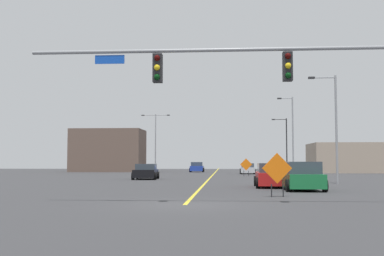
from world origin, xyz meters
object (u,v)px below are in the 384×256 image
street_lamp_mid_right (334,123)px  car_silver_passing (248,169)px  construction_sign_left_lane (246,165)px  car_green_distant (302,177)px  car_red_far (271,176)px  street_lamp_far_right (156,137)px  construction_sign_median_near (277,170)px  street_lamp_near_right (292,133)px  car_black_approaching (146,172)px  traffic_signal_assembly (280,76)px  car_blue_near (197,167)px  street_lamp_mid_left (285,142)px

street_lamp_mid_right → car_silver_passing: 27.42m
construction_sign_left_lane → car_green_distant: size_ratio=0.48×
car_silver_passing → car_red_far: (-0.01, -31.50, 0.06)m
street_lamp_far_right → construction_sign_median_near: bearing=-76.0°
street_lamp_near_right → street_lamp_far_right: size_ratio=0.96×
street_lamp_mid_right → car_black_approaching: 16.84m
street_lamp_mid_right → street_lamp_far_right: size_ratio=0.86×
traffic_signal_assembly → car_green_distant: bearing=76.8°
construction_sign_median_near → car_green_distant: (1.84, 4.96, -0.46)m
car_blue_near → car_black_approaching: 29.36m
construction_sign_median_near → car_black_approaching: (-9.20, 20.46, -0.54)m
street_lamp_near_right → street_lamp_mid_left: size_ratio=1.14×
construction_sign_left_lane → car_blue_near: size_ratio=0.49×
street_lamp_far_right → car_red_far: (13.42, -43.76, -4.54)m
traffic_signal_assembly → construction_sign_median_near: traffic_signal_assembly is taller
construction_sign_left_lane → car_blue_near: construction_sign_left_lane is taller
car_black_approaching → street_lamp_mid_left: bearing=58.5°
traffic_signal_assembly → car_blue_near: (-6.16, 53.83, -3.95)m
street_lamp_mid_right → traffic_signal_assembly: bearing=-108.4°
street_lamp_mid_right → street_lamp_far_right: street_lamp_far_right is taller
street_lamp_mid_left → car_blue_near: size_ratio=1.94×
car_blue_near → car_silver_passing: bearing=-55.6°
car_green_distant → car_black_approaching: car_green_distant is taller
street_lamp_near_right → construction_sign_left_lane: bearing=-175.0°
street_lamp_mid_left → car_blue_near: street_lamp_mid_left is taller
street_lamp_mid_left → car_blue_near: 13.64m
car_blue_near → car_red_far: size_ratio=0.92×
construction_sign_median_near → car_green_distant: 5.31m
street_lamp_near_right → construction_sign_left_lane: 6.04m
car_blue_near → car_silver_passing: (6.96, -10.18, -0.04)m
construction_sign_left_lane → car_green_distant: (1.90, -25.30, -0.43)m
car_red_far → street_lamp_far_right: bearing=107.1°
car_green_distant → car_black_approaching: size_ratio=0.95×
car_black_approaching → car_red_far: bearing=-52.1°
street_lamp_mid_right → construction_sign_left_lane: (-5.40, 17.51, -3.06)m
street_lamp_mid_right → car_black_approaching: size_ratio=1.86×
street_lamp_far_right → car_blue_near: size_ratio=2.29×
traffic_signal_assembly → construction_sign_median_near: size_ratio=7.37×
car_green_distant → car_blue_near: bearing=100.5°
street_lamp_mid_right → car_red_far: size_ratio=1.81×
construction_sign_left_lane → construction_sign_median_near: construction_sign_median_near is taller
street_lamp_near_right → construction_sign_median_near: bearing=-99.0°
car_green_distant → street_lamp_far_right: bearing=107.5°
car_red_far → car_black_approaching: bearing=127.9°
construction_sign_median_near → car_green_distant: construction_sign_median_near is taller
street_lamp_mid_right → construction_sign_left_lane: 18.57m
street_lamp_mid_left → construction_sign_median_near: size_ratio=3.87×
street_lamp_mid_right → car_black_approaching: street_lamp_mid_right is taller
car_red_far → street_lamp_near_right: bearing=79.1°
car_red_far → car_blue_near: bearing=99.5°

